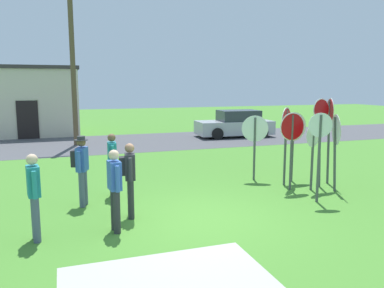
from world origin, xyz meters
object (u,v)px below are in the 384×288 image
stop_sign_rear_right (336,139)px  stop_sign_leaning_right (320,128)px  person_in_dark_shirt (34,192)px  person_in_blue (81,166)px  stop_sign_center_cluster (320,143)px  person_in_teal (115,186)px  stop_sign_tallest (292,137)px  stop_sign_rear_left (255,136)px  parked_car_on_street (235,125)px  utility_pole (72,49)px  person_holding_notes (129,175)px  stop_sign_low_front (329,125)px  person_with_sunhat (112,161)px  stop_sign_far_back (293,134)px  stop_sign_leaning_left (286,132)px  stop_sign_nearest (313,145)px

stop_sign_rear_right → stop_sign_leaning_right: 0.65m
person_in_dark_shirt → person_in_blue: person_in_blue is taller
stop_sign_center_cluster → person_in_teal: bearing=-176.1°
stop_sign_rear_right → stop_sign_leaning_right: (-0.06, 0.60, 0.22)m
stop_sign_tallest → stop_sign_rear_left: (-0.43, 1.37, -0.13)m
parked_car_on_street → stop_sign_rear_left: size_ratio=2.17×
utility_pole → person_in_blue: size_ratio=5.10×
stop_sign_tallest → utility_pole: bearing=117.5°
utility_pole → person_holding_notes: utility_pole is taller
utility_pole → person_in_teal: bearing=-88.6°
stop_sign_leaning_right → person_in_blue: bearing=177.2°
stop_sign_low_front → stop_sign_center_cluster: 2.09m
stop_sign_rear_left → person_with_sunhat: stop_sign_rear_left is taller
person_with_sunhat → person_in_teal: same height
stop_sign_far_back → utility_pole: bearing=122.2°
person_holding_notes → stop_sign_leaning_left: bearing=15.3°
stop_sign_far_back → stop_sign_nearest: size_ratio=1.11×
stop_sign_far_back → stop_sign_leaning_right: bearing=-65.1°
stop_sign_far_back → person_in_dark_shirt: stop_sign_far_back is taller
stop_sign_leaning_left → stop_sign_rear_left: (-0.54, 0.89, -0.22)m
stop_sign_center_cluster → person_with_sunhat: stop_sign_center_cluster is taller
stop_sign_rear_left → person_in_blue: 5.35m
stop_sign_nearest → person_in_teal: size_ratio=1.14×
parked_car_on_street → stop_sign_low_front: (-1.89, -10.49, 1.08)m
stop_sign_leaning_right → stop_sign_tallest: bearing=-176.7°
stop_sign_rear_left → stop_sign_center_cluster: bearing=-80.8°
parked_car_on_street → stop_sign_low_front: size_ratio=1.71×
stop_sign_leaning_left → stop_sign_center_cluster: bearing=-94.0°
stop_sign_tallest → person_in_blue: 5.71m
stop_sign_rear_right → stop_sign_center_cluster: (-1.05, -0.69, 0.02)m
person_in_dark_shirt → person_in_teal: bearing=-1.3°
parked_car_on_street → person_in_teal: 14.96m
person_holding_notes → person_in_dark_shirt: bearing=-159.8°
parked_car_on_street → stop_sign_far_back: size_ratio=2.06×
person_in_teal → person_in_blue: bearing=105.4°
stop_sign_leaning_left → stop_sign_tallest: (-0.11, -0.48, -0.09)m
stop_sign_leaning_right → person_in_teal: (-6.12, -1.64, -0.76)m
stop_sign_center_cluster → person_in_blue: size_ratio=1.31×
stop_sign_tallest → person_in_blue: bearing=176.2°
utility_pole → stop_sign_tallest: (5.43, -10.44, -3.11)m
stop_sign_far_back → person_holding_notes: bearing=-162.2°
stop_sign_leaning_right → stop_sign_rear_left: bearing=137.0°
stop_sign_low_front → person_holding_notes: stop_sign_low_front is taller
stop_sign_far_back → person_with_sunhat: bearing=178.9°
stop_sign_tallest → stop_sign_center_cluster: (-0.01, -1.23, 0.00)m
stop_sign_leaning_left → stop_sign_leaning_right: stop_sign_leaning_right is taller
utility_pole → stop_sign_leaning_left: size_ratio=3.83×
utility_pole → stop_sign_nearest: size_ratio=4.60×
utility_pole → person_in_dark_shirt: 12.60m
parked_car_on_street → person_in_teal: (-8.46, -12.33, 0.26)m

